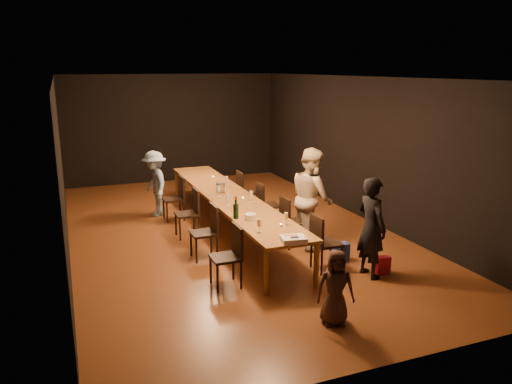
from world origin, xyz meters
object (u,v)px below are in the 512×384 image
object	(u,v)px
chair_left_1	(204,232)
woman_tan	(312,197)
child	(335,287)
champagne_bottle	(236,208)
chair_right_0	(327,242)
birthday_cake	(294,239)
chair_left_0	(225,257)
ice_bucket	(220,188)
man_blue	(155,184)
chair_right_3	(248,191)
chair_right_2	(269,205)
table	(229,197)
woman_birthday	(371,227)
chair_left_2	(187,214)
chair_right_1	(294,221)
plate_stack	(250,217)
chair_left_3	(173,199)

from	to	relation	value
chair_left_1	woman_tan	world-z (taller)	woman_tan
child	champagne_bottle	distance (m)	2.53
chair_right_0	birthday_cake	world-z (taller)	chair_right_0
chair_left_0	ice_bucket	world-z (taller)	ice_bucket
chair_right_0	champagne_bottle	world-z (taller)	champagne_bottle
chair_left_0	ice_bucket	distance (m)	2.81
chair_left_1	man_blue	bearing A→B (deg)	6.03
chair_right_0	chair_right_3	distance (m)	3.60
chair_right_2	table	bearing A→B (deg)	-90.00
champagne_bottle	ice_bucket	size ratio (longest dim) A/B	1.92
chair_right_3	woman_tan	xyz separation A→B (m)	(0.30, -2.48, 0.44)
man_blue	child	size ratio (longest dim) A/B	1.46
chair_right_0	chair_left_0	bearing A→B (deg)	-90.00
chair_right_3	woman_birthday	world-z (taller)	woman_birthday
chair_right_3	chair_left_2	xyz separation A→B (m)	(-1.70, -1.20, 0.00)
chair_right_0	chair_right_1	bearing A→B (deg)	180.00
woman_tan	champagne_bottle	xyz separation A→B (m)	(-1.53, -0.23, 0.03)
chair_left_0	champagne_bottle	bearing A→B (deg)	-28.18
table	man_blue	bearing A→B (deg)	125.01
child	woman_birthday	bearing A→B (deg)	59.24
table	plate_stack	xyz separation A→B (m)	(-0.19, -1.69, 0.10)
table	chair_right_0	bearing A→B (deg)	-70.50
chair_left_2	birthday_cake	distance (m)	3.04
chair_right_3	chair_left_0	world-z (taller)	same
chair_right_3	chair_left_1	distance (m)	2.94
chair_left_2	ice_bucket	size ratio (longest dim) A/B	4.80
chair_right_0	chair_left_2	distance (m)	2.94
chair_left_1	ice_bucket	world-z (taller)	ice_bucket
woman_birthday	plate_stack	bearing A→B (deg)	47.41
chair_right_0	champagne_bottle	xyz separation A→B (m)	(-1.23, 0.89, 0.47)
chair_right_3	man_blue	size ratio (longest dim) A/B	0.65
chair_right_0	champagne_bottle	distance (m)	1.58
chair_left_2	chair_left_3	world-z (taller)	same
man_blue	birthday_cake	world-z (taller)	man_blue
man_blue	champagne_bottle	xyz separation A→B (m)	(0.77, -3.16, 0.22)
table	child	size ratio (longest dim) A/B	6.09
chair_right_1	birthday_cake	bearing A→B (deg)	-26.09
chair_left_2	champagne_bottle	xyz separation A→B (m)	(0.47, -1.51, 0.47)
chair_left_2	man_blue	xyz separation A→B (m)	(-0.30, 1.64, 0.25)
chair_left_3	champagne_bottle	distance (m)	2.80
child	birthday_cake	distance (m)	1.11
woman_tan	birthday_cake	bearing A→B (deg)	150.96
birthday_cake	champagne_bottle	bearing A→B (deg)	115.97
chair_right_3	plate_stack	world-z (taller)	chair_right_3
chair_left_3	champagne_bottle	xyz separation A→B (m)	(0.47, -2.71, 0.47)
chair_right_3	chair_left_3	world-z (taller)	same
chair_right_1	chair_left_1	xyz separation A→B (m)	(-1.70, 0.00, 0.00)
chair_right_2	chair_right_3	bearing A→B (deg)	180.00
chair_right_3	man_blue	world-z (taller)	man_blue
chair_left_1	chair_right_3	bearing A→B (deg)	-35.31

